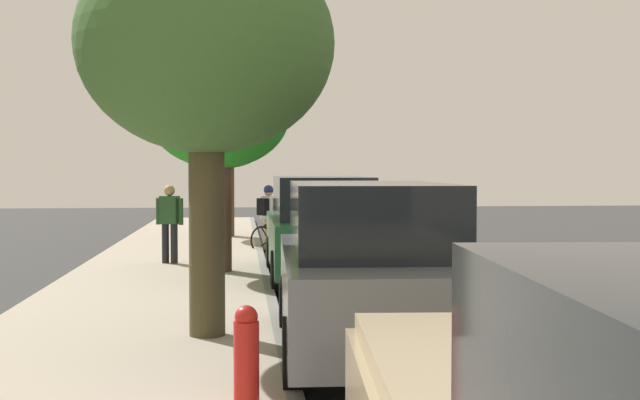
{
  "coord_description": "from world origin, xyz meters",
  "views": [
    {
      "loc": [
        2.43,
        14.52,
        2.16
      ],
      "look_at": [
        0.48,
        -5.42,
        1.37
      ],
      "focal_mm": 46.18,
      "sensor_mm": 36.0,
      "label": 1
    }
  ],
  "objects_px": {
    "street_tree_far_end": "(206,47)",
    "fire_hydrant": "(246,354)",
    "parked_suv_grey_second": "(368,269)",
    "bicycle_at_curb": "(277,238)",
    "parked_suv_green_nearest": "(321,228)",
    "street_tree_near_cyclist": "(226,115)",
    "pedestrian_on_phone": "(170,219)",
    "cyclist_with_backpack": "(268,211)",
    "street_tree_mid_block": "(219,117)"
  },
  "relations": [
    {
      "from": "parked_suv_green_nearest",
      "to": "parked_suv_grey_second",
      "type": "xyz_separation_m",
      "value": [
        0.08,
        6.22,
        0.0
      ]
    },
    {
      "from": "street_tree_far_end",
      "to": "fire_hydrant",
      "type": "distance_m",
      "value": 4.21
    },
    {
      "from": "pedestrian_on_phone",
      "to": "parked_suv_grey_second",
      "type": "bearing_deg",
      "value": 109.07
    },
    {
      "from": "street_tree_near_cyclist",
      "to": "street_tree_far_end",
      "type": "distance_m",
      "value": 14.41
    },
    {
      "from": "parked_suv_grey_second",
      "to": "cyclist_with_backpack",
      "type": "xyz_separation_m",
      "value": [
        0.7,
        -12.34,
        0.01
      ]
    },
    {
      "from": "bicycle_at_curb",
      "to": "street_tree_near_cyclist",
      "type": "bearing_deg",
      "value": -68.0
    },
    {
      "from": "bicycle_at_curb",
      "to": "cyclist_with_backpack",
      "type": "bearing_deg",
      "value": -63.22
    },
    {
      "from": "parked_suv_grey_second",
      "to": "street_tree_far_end",
      "type": "relative_size",
      "value": 1.0
    },
    {
      "from": "street_tree_near_cyclist",
      "to": "street_tree_mid_block",
      "type": "relative_size",
      "value": 1.26
    },
    {
      "from": "street_tree_mid_block",
      "to": "pedestrian_on_phone",
      "type": "distance_m",
      "value": 2.73
    },
    {
      "from": "parked_suv_grey_second",
      "to": "fire_hydrant",
      "type": "distance_m",
      "value": 2.54
    },
    {
      "from": "parked_suv_grey_second",
      "to": "bicycle_at_curb",
      "type": "bearing_deg",
      "value": -87.67
    },
    {
      "from": "bicycle_at_curb",
      "to": "street_tree_mid_block",
      "type": "height_order",
      "value": "street_tree_mid_block"
    },
    {
      "from": "cyclist_with_backpack",
      "to": "street_tree_mid_block",
      "type": "relative_size",
      "value": 0.42
    },
    {
      "from": "parked_suv_green_nearest",
      "to": "bicycle_at_curb",
      "type": "distance_m",
      "value": 5.75
    },
    {
      "from": "bicycle_at_curb",
      "to": "parked_suv_grey_second",
      "type": "bearing_deg",
      "value": 92.33
    },
    {
      "from": "pedestrian_on_phone",
      "to": "street_tree_mid_block",
      "type": "bearing_deg",
      "value": 126.86
    },
    {
      "from": "pedestrian_on_phone",
      "to": "bicycle_at_curb",
      "type": "bearing_deg",
      "value": -124.51
    },
    {
      "from": "bicycle_at_curb",
      "to": "street_tree_near_cyclist",
      "type": "xyz_separation_m",
      "value": [
        1.34,
        -3.32,
        3.32
      ]
    },
    {
      "from": "cyclist_with_backpack",
      "to": "street_tree_far_end",
      "type": "height_order",
      "value": "street_tree_far_end"
    },
    {
      "from": "street_tree_near_cyclist",
      "to": "street_tree_far_end",
      "type": "height_order",
      "value": "street_tree_near_cyclist"
    },
    {
      "from": "bicycle_at_curb",
      "to": "fire_hydrant",
      "type": "xyz_separation_m",
      "value": [
        0.9,
        13.99,
        0.2
      ]
    },
    {
      "from": "parked_suv_green_nearest",
      "to": "fire_hydrant",
      "type": "distance_m",
      "value": 8.44
    },
    {
      "from": "cyclist_with_backpack",
      "to": "street_tree_near_cyclist",
      "type": "bearing_deg",
      "value": -68.75
    },
    {
      "from": "parked_suv_green_nearest",
      "to": "fire_hydrant",
      "type": "height_order",
      "value": "parked_suv_green_nearest"
    },
    {
      "from": "cyclist_with_backpack",
      "to": "fire_hydrant",
      "type": "xyz_separation_m",
      "value": [
        0.68,
        14.42,
        -0.47
      ]
    },
    {
      "from": "street_tree_near_cyclist",
      "to": "fire_hydrant",
      "type": "height_order",
      "value": "street_tree_near_cyclist"
    },
    {
      "from": "parked_suv_grey_second",
      "to": "bicycle_at_curb",
      "type": "relative_size",
      "value": 3.4
    },
    {
      "from": "street_tree_near_cyclist",
      "to": "pedestrian_on_phone",
      "type": "relative_size",
      "value": 3.13
    },
    {
      "from": "street_tree_mid_block",
      "to": "pedestrian_on_phone",
      "type": "height_order",
      "value": "street_tree_mid_block"
    },
    {
      "from": "parked_suv_green_nearest",
      "to": "fire_hydrant",
      "type": "bearing_deg",
      "value": 80.01
    },
    {
      "from": "street_tree_near_cyclist",
      "to": "pedestrian_on_phone",
      "type": "height_order",
      "value": "street_tree_near_cyclist"
    },
    {
      "from": "bicycle_at_curb",
      "to": "pedestrian_on_phone",
      "type": "xyz_separation_m",
      "value": [
        2.42,
        3.51,
        0.71
      ]
    },
    {
      "from": "parked_suv_green_nearest",
      "to": "cyclist_with_backpack",
      "type": "relative_size",
      "value": 2.77
    },
    {
      "from": "parked_suv_grey_second",
      "to": "parked_suv_green_nearest",
      "type": "bearing_deg",
      "value": -90.75
    },
    {
      "from": "street_tree_near_cyclist",
      "to": "pedestrian_on_phone",
      "type": "distance_m",
      "value": 7.39
    },
    {
      "from": "parked_suv_green_nearest",
      "to": "street_tree_far_end",
      "type": "relative_size",
      "value": 0.98
    },
    {
      "from": "street_tree_near_cyclist",
      "to": "pedestrian_on_phone",
      "type": "bearing_deg",
      "value": 81.05
    },
    {
      "from": "cyclist_with_backpack",
      "to": "pedestrian_on_phone",
      "type": "relative_size",
      "value": 1.03
    },
    {
      "from": "parked_suv_green_nearest",
      "to": "pedestrian_on_phone",
      "type": "xyz_separation_m",
      "value": [
        2.98,
        -2.17,
        0.05
      ]
    },
    {
      "from": "street_tree_far_end",
      "to": "bicycle_at_curb",
      "type": "bearing_deg",
      "value": -96.89
    },
    {
      "from": "parked_suv_grey_second",
      "to": "street_tree_mid_block",
      "type": "relative_size",
      "value": 1.16
    },
    {
      "from": "bicycle_at_curb",
      "to": "street_tree_far_end",
      "type": "bearing_deg",
      "value": 83.11
    },
    {
      "from": "street_tree_near_cyclist",
      "to": "parked_suv_green_nearest",
      "type": "bearing_deg",
      "value": 101.95
    },
    {
      "from": "cyclist_with_backpack",
      "to": "street_tree_mid_block",
      "type": "height_order",
      "value": "street_tree_mid_block"
    },
    {
      "from": "bicycle_at_curb",
      "to": "street_tree_far_end",
      "type": "xyz_separation_m",
      "value": [
        1.34,
        11.09,
        3.22
      ]
    },
    {
      "from": "parked_suv_grey_second",
      "to": "street_tree_mid_block",
      "type": "height_order",
      "value": "street_tree_mid_block"
    },
    {
      "from": "parked_suv_green_nearest",
      "to": "street_tree_far_end",
      "type": "xyz_separation_m",
      "value": [
        1.91,
        5.4,
        2.56
      ]
    },
    {
      "from": "parked_suv_green_nearest",
      "to": "street_tree_near_cyclist",
      "type": "height_order",
      "value": "street_tree_near_cyclist"
    },
    {
      "from": "street_tree_mid_block",
      "to": "street_tree_far_end",
      "type": "xyz_separation_m",
      "value": [
        0.0,
        6.14,
        0.45
      ]
    }
  ]
}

